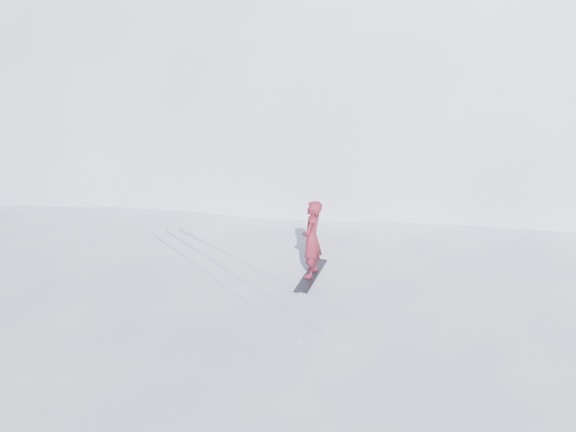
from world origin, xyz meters
name	(u,v)px	position (x,y,z in m)	size (l,w,h in m)	color
near_ridge	(348,353)	(1.00, 3.00, 0.00)	(36.00, 28.00, 4.80)	white
summit_peak	(396,81)	(22.00, 26.00, 0.00)	(60.00, 56.00, 56.00)	white
peak_shoulder	(293,129)	(10.00, 20.00, 0.00)	(28.00, 24.00, 18.00)	white
wind_bumps	(316,395)	(-0.56, 2.12, 0.00)	(16.00, 14.40, 1.00)	white
snowboard	(311,275)	(-0.02, 3.19, 2.41)	(1.62, 0.30, 0.03)	black
snowboarder	(312,239)	(-0.02, 3.19, 3.33)	(0.66, 0.43, 1.80)	maroon
board_tracks	(235,273)	(-1.45, 4.18, 2.42)	(2.02, 5.97, 0.04)	silver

